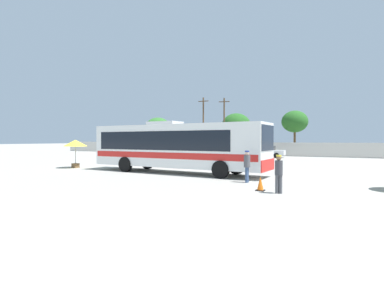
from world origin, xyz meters
name	(u,v)px	position (x,y,z in m)	size (l,w,h in m)	color
ground_plane	(232,163)	(0.00, 10.00, 0.00)	(300.00, 300.00, 0.00)	gray
perimeter_wall	(269,149)	(0.00, 24.86, 0.93)	(80.00, 0.30, 1.87)	beige
coach_bus_white_red	(174,145)	(-0.36, -0.28, 1.86)	(12.63, 3.11, 3.48)	white
attendant_by_bus_door	(247,164)	(5.44, -2.56, 0.95)	(0.34, 0.34, 1.67)	#33476B
passenger_waiting_on_apron	(279,172)	(7.59, -5.08, 0.91)	(0.38, 0.38, 1.60)	#4C4C51
vendor_umbrella_near_gate_yellow	(75,144)	(-9.19, -0.89, 1.90)	(1.84, 1.84, 2.23)	gray
parked_car_leftmost_red	(178,150)	(-12.12, 20.27, 0.76)	(4.72, 2.31, 1.41)	red
parked_car_second_maroon	(219,151)	(-5.55, 19.87, 0.77)	(4.50, 2.15, 1.45)	maroon
parked_car_third_white	(266,151)	(0.60, 20.50, 0.77)	(4.65, 2.16, 1.44)	silver
utility_pole_near	(203,124)	(-11.22, 26.83, 4.76)	(1.80, 0.24, 9.14)	#4C3823
utility_pole_far	(224,125)	(-8.30, 28.67, 4.73)	(1.79, 0.42, 9.09)	#4C3823
roadside_tree_left	(158,129)	(-21.13, 28.27, 4.23)	(4.85, 4.85, 6.30)	brown
roadside_tree_midleft	(236,126)	(-7.31, 31.70, 4.67)	(4.93, 4.93, 6.78)	brown
roadside_tree_midright	(295,122)	(2.89, 28.30, 4.88)	(3.75, 3.75, 6.50)	brown
traffic_cone_on_apron	(260,184)	(6.74, -4.78, 0.31)	(0.36, 0.36, 0.64)	black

